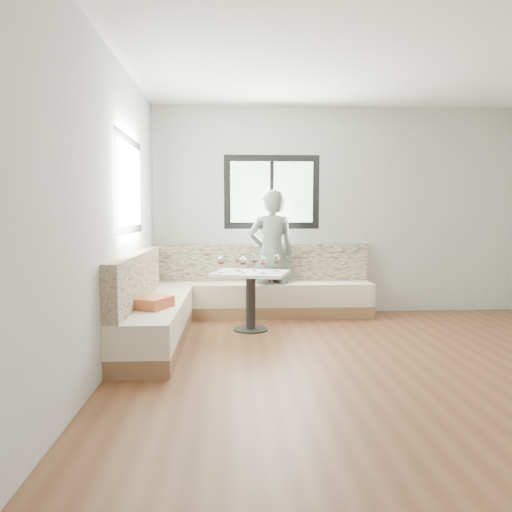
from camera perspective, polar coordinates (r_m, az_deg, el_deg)
The scene contains 11 objects.
room at distance 4.59m, azimuth 14.53°, elevation 5.39°, with size 5.01×5.01×2.81m.
banquette at distance 6.03m, azimuth -4.13°, elevation -4.95°, with size 2.90×2.80×0.95m.
table at distance 5.80m, azimuth -0.61°, elevation -3.50°, with size 0.98×0.85×0.69m.
person at distance 6.51m, azimuth 1.78°, elevation 0.23°, with size 0.61×0.40×1.66m, color #5D685F.
olive_ramekin at distance 5.81m, azimuth -2.09°, elevation -1.61°, with size 0.09×0.09×0.04m.
wine_glass_a at distance 5.67m, azimuth -4.03°, elevation -0.55°, with size 0.09×0.09×0.20m.
wine_glass_b at distance 5.59m, azimuth -1.49°, elevation -0.62°, with size 0.09×0.09×0.20m.
wine_glass_c at distance 5.59m, azimuth 0.83°, elevation -0.62°, with size 0.09×0.09×0.20m.
wine_glass_d at distance 5.86m, azimuth -0.15°, elevation -0.37°, with size 0.09×0.09×0.20m.
wine_glass_e at distance 5.82m, azimuth 2.35°, elevation -0.41°, with size 0.09×0.09×0.20m.
wine_glass_f at distance 5.97m, azimuth -2.09°, elevation -0.28°, with size 0.09×0.09×0.20m.
Camera 1 is at (-1.44, -4.31, 1.36)m, focal length 35.00 mm.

